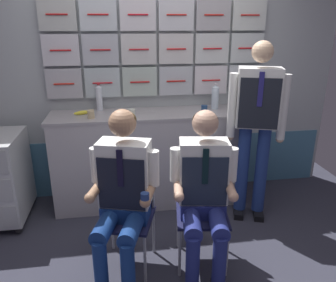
# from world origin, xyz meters

# --- Properties ---
(ground) EXTENTS (4.80, 4.80, 0.04)m
(ground) POSITION_xyz_m (0.00, 0.00, -0.02)
(ground) COLOR #30313E
(galley_bulkhead) EXTENTS (4.20, 0.14, 2.15)m
(galley_bulkhead) POSITION_xyz_m (0.02, 1.37, 1.13)
(galley_bulkhead) COLOR #ADB5B7
(galley_bulkhead) RESTS_ON ground
(galley_counter) EXTENTS (2.01, 0.53, 1.00)m
(galley_counter) POSITION_xyz_m (-0.01, 1.09, 0.50)
(galley_counter) COLOR #ACA8AB
(galley_counter) RESTS_ON ground
(service_trolley) EXTENTS (0.40, 0.65, 0.88)m
(service_trolley) POSITION_xyz_m (-1.45, 0.91, 0.47)
(service_trolley) COLOR black
(service_trolley) RESTS_ON ground
(folding_chair_left) EXTENTS (0.50, 0.50, 0.84)m
(folding_chair_left) POSITION_xyz_m (-0.27, 0.15, 0.52)
(folding_chair_left) COLOR #A8AAAF
(folding_chair_left) RESTS_ON ground
(crew_member_left) EXTENTS (0.54, 0.70, 1.30)m
(crew_member_left) POSITION_xyz_m (-0.32, 0.00, 0.72)
(crew_member_left) COLOR black
(crew_member_left) RESTS_ON ground
(folding_chair_right) EXTENTS (0.46, 0.46, 0.84)m
(folding_chair_right) POSITION_xyz_m (0.31, 0.12, 0.52)
(folding_chair_right) COLOR #A8AAAF
(folding_chair_right) RESTS_ON ground
(crew_member_right) EXTENTS (0.51, 0.66, 1.28)m
(crew_member_right) POSITION_xyz_m (0.28, -0.04, 0.70)
(crew_member_right) COLOR black
(crew_member_right) RESTS_ON ground
(crew_member_standing) EXTENTS (0.52, 0.35, 1.72)m
(crew_member_standing) POSITION_xyz_m (0.95, 0.64, 1.03)
(crew_member_standing) COLOR black
(crew_member_standing) RESTS_ON ground
(water_bottle_clear) EXTENTS (0.07, 0.07, 0.28)m
(water_bottle_clear) POSITION_xyz_m (-0.51, 1.27, 1.13)
(water_bottle_clear) COLOR silver
(water_bottle_clear) RESTS_ON galley_counter
(water_bottle_tall) EXTENTS (0.08, 0.08, 0.27)m
(water_bottle_tall) POSITION_xyz_m (0.70, 1.16, 1.13)
(water_bottle_tall) COLOR silver
(water_bottle_tall) RESTS_ON galley_counter
(paper_cup_blue) EXTENTS (0.07, 0.07, 0.08)m
(paper_cup_blue) POSITION_xyz_m (-0.58, 0.96, 1.04)
(paper_cup_blue) COLOR tan
(paper_cup_blue) RESTS_ON galley_counter
(paper_cup_tan) EXTENTS (0.07, 0.07, 0.06)m
(paper_cup_tan) POSITION_xyz_m (-0.19, 1.02, 1.03)
(paper_cup_tan) COLOR silver
(paper_cup_tan) RESTS_ON galley_counter
(coffee_cup_spare) EXTENTS (0.06, 0.06, 0.07)m
(coffee_cup_spare) POSITION_xyz_m (0.55, 1.04, 1.04)
(coffee_cup_spare) COLOR navy
(coffee_cup_spare) RESTS_ON galley_counter
(snack_banana) EXTENTS (0.17, 0.10, 0.04)m
(snack_banana) POSITION_xyz_m (-0.68, 1.12, 1.02)
(snack_banana) COLOR yellow
(snack_banana) RESTS_ON galley_counter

